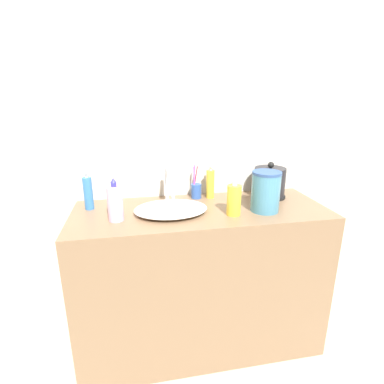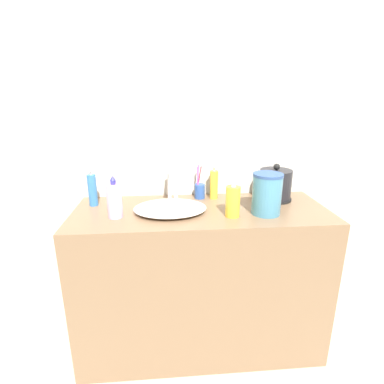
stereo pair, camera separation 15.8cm
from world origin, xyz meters
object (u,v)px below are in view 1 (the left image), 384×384
object	(u,v)px
hand_cream_bottle	(234,200)
toothbrush_cup	(196,190)
lotion_bottle	(210,184)
shampoo_bottle	(115,203)
water_pitcher	(266,191)
faucet	(168,183)
electric_kettle	(269,183)
mouthwash_bottle	(88,193)

from	to	relation	value
hand_cream_bottle	toothbrush_cup	bearing A→B (deg)	114.14
lotion_bottle	shampoo_bottle	size ratio (longest dim) A/B	0.94
toothbrush_cup	lotion_bottle	bearing A→B (deg)	-7.04
hand_cream_bottle	water_pitcher	xyz separation A→B (m)	(0.18, 0.02, 0.03)
faucet	toothbrush_cup	bearing A→B (deg)	18.10
electric_kettle	mouthwash_bottle	bearing A→B (deg)	-179.25
shampoo_bottle	faucet	bearing A→B (deg)	36.11
faucet	hand_cream_bottle	xyz separation A→B (m)	(0.31, -0.24, -0.04)
electric_kettle	lotion_bottle	distance (m)	0.36
mouthwash_bottle	water_pitcher	distance (m)	0.94
lotion_bottle	hand_cream_bottle	distance (m)	0.29
hand_cream_bottle	faucet	bearing A→B (deg)	141.83
lotion_bottle	shampoo_bottle	world-z (taller)	shampoo_bottle
electric_kettle	shampoo_bottle	xyz separation A→B (m)	(-0.89, -0.20, 0.01)
hand_cream_bottle	water_pitcher	world-z (taller)	water_pitcher
electric_kettle	shampoo_bottle	world-z (taller)	same
toothbrush_cup	lotion_bottle	world-z (taller)	lotion_bottle
toothbrush_cup	mouthwash_bottle	world-z (taller)	mouthwash_bottle
toothbrush_cup	hand_cream_bottle	distance (m)	0.33
shampoo_bottle	hand_cream_bottle	xyz separation A→B (m)	(0.59, -0.04, -0.01)
electric_kettle	faucet	bearing A→B (deg)	179.67
water_pitcher	electric_kettle	bearing A→B (deg)	60.46
toothbrush_cup	water_pitcher	xyz separation A→B (m)	(0.32, -0.28, 0.06)
mouthwash_bottle	hand_cream_bottle	world-z (taller)	mouthwash_bottle
faucet	toothbrush_cup	xyz separation A→B (m)	(0.17, 0.06, -0.07)
hand_cream_bottle	shampoo_bottle	bearing A→B (deg)	176.29
faucet	electric_kettle	bearing A→B (deg)	-0.33
lotion_bottle	water_pitcher	distance (m)	0.35
electric_kettle	toothbrush_cup	bearing A→B (deg)	172.11
electric_kettle	water_pitcher	bearing A→B (deg)	-119.54
toothbrush_cup	shampoo_bottle	bearing A→B (deg)	-150.10
toothbrush_cup	water_pitcher	bearing A→B (deg)	-41.29
hand_cream_bottle	water_pitcher	bearing A→B (deg)	7.36
electric_kettle	lotion_bottle	bearing A→B (deg)	171.91
mouthwash_bottle	water_pitcher	size ratio (longest dim) A/B	0.99
faucet	lotion_bottle	size ratio (longest dim) A/B	1.06
lotion_bottle	water_pitcher	world-z (taller)	water_pitcher
electric_kettle	shampoo_bottle	size ratio (longest dim) A/B	1.00
electric_kettle	toothbrush_cup	size ratio (longest dim) A/B	1.07
mouthwash_bottle	hand_cream_bottle	xyz separation A→B (m)	(0.74, -0.23, -0.01)
faucet	toothbrush_cup	world-z (taller)	faucet
electric_kettle	mouthwash_bottle	size ratio (longest dim) A/B	1.02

